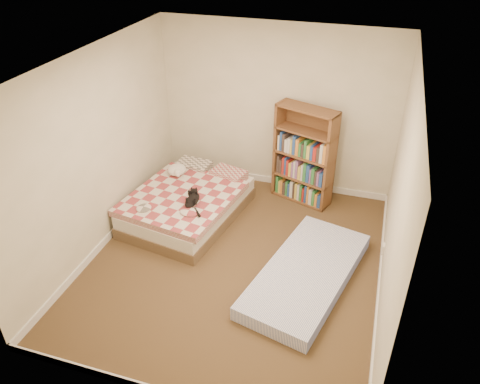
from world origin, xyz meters
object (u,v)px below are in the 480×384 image
(black_cat, at_px, (193,199))
(floor_mattress, at_px, (306,274))
(bed, at_px, (189,202))
(bookshelf, at_px, (303,166))
(white_dog, at_px, (177,170))

(black_cat, bearing_deg, floor_mattress, -34.04)
(bed, xyz_separation_m, bookshelf, (1.44, 0.94, 0.32))
(bookshelf, xyz_separation_m, floor_mattress, (0.41, -1.78, -0.45))
(bookshelf, bearing_deg, bed, -127.60)
(bookshelf, relative_size, white_dog, 4.25)
(white_dog, bearing_deg, black_cat, -38.17)
(white_dog, bearing_deg, bed, -35.17)
(bed, distance_m, black_cat, 0.44)
(floor_mattress, height_order, black_cat, black_cat)
(floor_mattress, bearing_deg, white_dog, 164.64)
(black_cat, bearing_deg, bookshelf, 29.16)
(floor_mattress, relative_size, black_cat, 3.39)
(floor_mattress, distance_m, white_dog, 2.50)
(black_cat, xyz_separation_m, white_dog, (-0.51, 0.64, 0.01))
(bed, bearing_deg, black_cat, -46.16)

